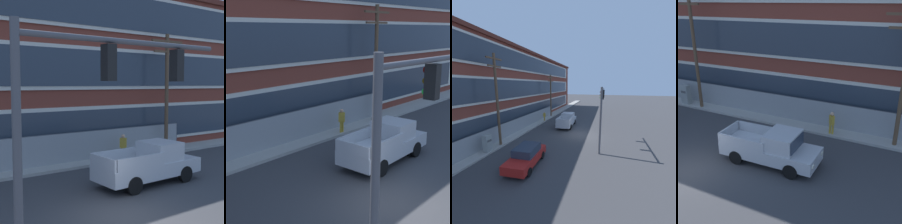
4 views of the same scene
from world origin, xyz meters
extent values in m
plane|color=#38383A|center=(0.00, 0.00, 0.00)|extent=(160.00, 160.00, 0.00)
cube|color=#9E9B93|center=(0.00, 8.12, 0.08)|extent=(80.00, 1.89, 0.16)
cube|color=brown|center=(1.31, 13.34, 5.63)|extent=(52.59, 8.56, 11.25)
cube|color=beige|center=(1.31, 9.01, 2.06)|extent=(48.38, 0.10, 2.70)
cube|color=#2D3844|center=(1.31, 8.95, 2.06)|extent=(46.28, 0.06, 2.25)
cube|color=beige|center=(1.31, 9.01, 5.81)|extent=(48.38, 0.10, 2.70)
cube|color=#2D3844|center=(1.31, 8.95, 5.81)|extent=(46.28, 0.06, 2.25)
cube|color=gray|center=(0.44, 8.43, 0.95)|extent=(21.55, 0.04, 1.91)
cylinder|color=#4C4C51|center=(0.44, 8.43, 1.91)|extent=(21.55, 0.05, 0.05)
cube|color=#B2B5BA|center=(3.55, 2.82, 0.75)|extent=(5.49, 2.11, 0.70)
cube|color=#B2B5BA|center=(4.31, 2.84, 1.54)|extent=(1.68, 1.85, 0.88)
cube|color=#283342|center=(5.15, 2.86, 1.54)|extent=(0.10, 1.62, 0.66)
cube|color=#B2B5BA|center=(2.30, 3.71, 1.38)|extent=(2.72, 0.19, 0.56)
cube|color=#B2B5BA|center=(2.35, 1.86, 1.38)|extent=(2.72, 0.19, 0.56)
cube|color=#B2B5BA|center=(0.87, 2.75, 1.38)|extent=(0.15, 1.89, 0.56)
cylinder|color=black|center=(5.16, 3.77, 0.40)|extent=(0.81, 0.28, 0.80)
cylinder|color=black|center=(5.20, 1.96, 0.40)|extent=(0.81, 0.28, 0.80)
cylinder|color=black|center=(1.90, 3.68, 0.40)|extent=(0.81, 0.28, 0.80)
cylinder|color=black|center=(1.94, 1.87, 0.40)|extent=(0.81, 0.28, 0.80)
cube|color=white|center=(6.27, 3.58, 0.85)|extent=(0.07, 0.24, 0.16)
cube|color=white|center=(6.31, 2.20, 0.85)|extent=(0.07, 0.24, 0.16)
cylinder|color=brown|center=(-5.76, 7.53, 4.66)|extent=(0.26, 0.26, 9.32)
cube|color=brown|center=(-5.76, 7.53, 8.12)|extent=(1.74, 0.14, 0.14)
cube|color=#939993|center=(-7.45, 7.59, 0.88)|extent=(0.73, 0.50, 1.76)
cube|color=#515151|center=(-7.45, 7.33, 1.23)|extent=(0.51, 0.02, 0.20)
cylinder|color=#B7932D|center=(5.42, 7.43, 0.42)|extent=(0.14, 0.14, 0.85)
cylinder|color=#B7932D|center=(5.60, 7.43, 0.42)|extent=(0.14, 0.14, 0.85)
cube|color=#B7932D|center=(5.51, 7.43, 1.15)|extent=(0.44, 0.46, 0.60)
sphere|color=tan|center=(5.51, 7.43, 1.57)|extent=(0.24, 0.24, 0.24)
camera|label=1|loc=(-7.23, -9.54, 4.81)|focal=55.00mm
camera|label=2|loc=(-10.35, -6.45, 6.63)|focal=55.00mm
camera|label=3|loc=(-18.20, -3.01, 6.37)|focal=24.00mm
camera|label=4|loc=(10.49, -8.75, 8.41)|focal=45.00mm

